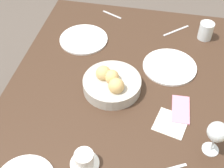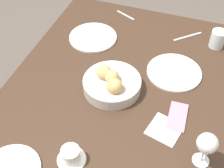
% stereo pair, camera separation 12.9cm
% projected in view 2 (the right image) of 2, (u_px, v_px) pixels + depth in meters
% --- Properties ---
extents(dining_table, '(1.49, 1.01, 0.70)m').
position_uv_depth(dining_table, '(113.00, 113.00, 1.41)').
color(dining_table, '#3D281C').
rests_on(dining_table, ground_plane).
extents(bread_basket, '(0.26, 0.26, 0.11)m').
position_uv_depth(bread_basket, '(112.00, 83.00, 1.38)').
color(bread_basket, '#B2ADA3').
rests_on(bread_basket, dining_table).
extents(plate_near_left, '(0.25, 0.25, 0.01)m').
position_uv_depth(plate_near_left, '(93.00, 37.00, 1.66)').
color(plate_near_left, white).
rests_on(plate_near_left, dining_table).
extents(plate_far_center, '(0.26, 0.26, 0.01)m').
position_uv_depth(plate_far_center, '(174.00, 72.00, 1.48)').
color(plate_far_center, white).
rests_on(plate_far_center, dining_table).
extents(water_tumbler, '(0.07, 0.07, 0.09)m').
position_uv_depth(water_tumbler, '(218.00, 39.00, 1.59)').
color(water_tumbler, silver).
rests_on(water_tumbler, dining_table).
extents(wine_glass, '(0.08, 0.08, 0.16)m').
position_uv_depth(wine_glass, '(207.00, 144.00, 1.08)').
color(wine_glass, silver).
rests_on(wine_glass, dining_table).
extents(coffee_cup, '(0.11, 0.11, 0.07)m').
position_uv_depth(coffee_cup, '(71.00, 156.00, 1.14)').
color(coffee_cup, white).
rests_on(coffee_cup, dining_table).
extents(fork_silver, '(0.12, 0.13, 0.00)m').
position_uv_depth(fork_silver, '(188.00, 36.00, 1.68)').
color(fork_silver, '#B7B7BC').
rests_on(fork_silver, dining_table).
extents(spoon_coffee, '(0.06, 0.12, 0.00)m').
position_uv_depth(spoon_coffee, '(126.00, 15.00, 1.81)').
color(spoon_coffee, '#B7B7BC').
rests_on(spoon_coffee, dining_table).
extents(napkin, '(0.15, 0.15, 0.00)m').
position_uv_depth(napkin, '(165.00, 129.00, 1.25)').
color(napkin, silver).
rests_on(napkin, dining_table).
extents(cell_phone, '(0.15, 0.08, 0.01)m').
position_uv_depth(cell_phone, '(177.00, 117.00, 1.30)').
color(cell_phone, pink).
rests_on(cell_phone, dining_table).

